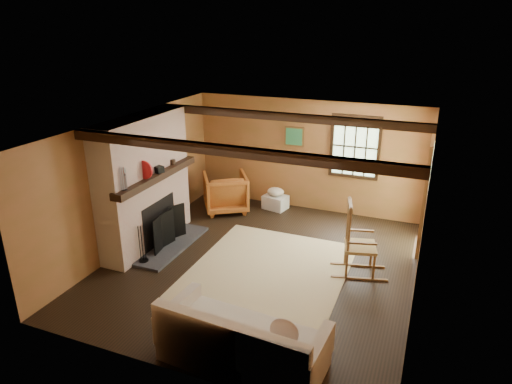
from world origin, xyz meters
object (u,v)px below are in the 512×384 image
at_px(sofa, 241,345).
at_px(armchair, 226,192).
at_px(fireplace, 146,188).
at_px(rocking_chair, 358,244).
at_px(laundry_basket, 275,202).

relative_size(sofa, armchair, 2.25).
xyz_separation_m(fireplace, rocking_chair, (3.78, 0.34, -0.57)).
bearing_deg(sofa, armchair, 121.91).
xyz_separation_m(fireplace, sofa, (2.90, -2.35, -0.81)).
relative_size(fireplace, laundry_basket, 4.80).
bearing_deg(fireplace, armchair, 71.67).
relative_size(rocking_chair, sofa, 0.61).
bearing_deg(sofa, laundry_basket, 109.10).
bearing_deg(laundry_basket, sofa, -75.10).
distance_m(rocking_chair, sofa, 2.84).
xyz_separation_m(rocking_chair, sofa, (-0.89, -2.69, -0.24)).
bearing_deg(laundry_basket, fireplace, -123.57).
height_order(sofa, laundry_basket, sofa).
height_order(fireplace, armchair, fireplace).
bearing_deg(rocking_chair, fireplace, 81.07).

